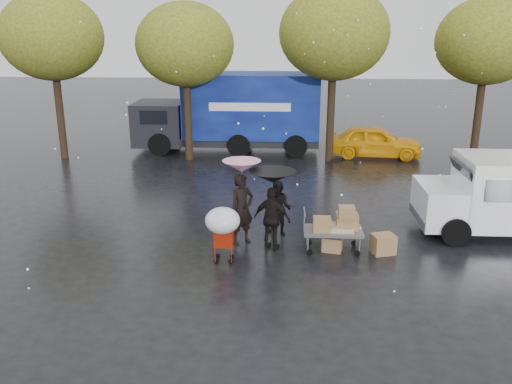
# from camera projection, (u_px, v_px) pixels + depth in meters

# --- Properties ---
(ground) EXTENTS (90.00, 90.00, 0.00)m
(ground) POSITION_uv_depth(u_px,v_px,m) (258.00, 257.00, 13.69)
(ground) COLOR black
(ground) RESTS_ON ground
(person_pink) EXTENTS (0.83, 0.79, 1.91)m
(person_pink) POSITION_uv_depth(u_px,v_px,m) (242.00, 209.00, 14.30)
(person_pink) COLOR black
(person_pink) RESTS_ON ground
(person_middle) EXTENTS (0.91, 0.81, 1.55)m
(person_middle) POSITION_uv_depth(u_px,v_px,m) (278.00, 208.00, 14.90)
(person_middle) COLOR black
(person_middle) RESTS_ON ground
(person_black) EXTENTS (1.07, 0.71, 1.68)m
(person_black) POSITION_uv_depth(u_px,v_px,m) (272.00, 219.00, 13.92)
(person_black) COLOR black
(person_black) RESTS_ON ground
(umbrella_pink) EXTENTS (1.00, 1.00, 2.28)m
(umbrella_pink) POSITION_uv_depth(u_px,v_px,m) (242.00, 166.00, 13.94)
(umbrella_pink) COLOR #4C4C4C
(umbrella_pink) RESTS_ON ground
(umbrella_black) EXTENTS (1.20, 1.20, 2.12)m
(umbrella_black) POSITION_uv_depth(u_px,v_px,m) (272.00, 177.00, 13.58)
(umbrella_black) COLOR #4C4C4C
(umbrella_black) RESTS_ON ground
(vendor_cart) EXTENTS (1.52, 0.80, 1.27)m
(vendor_cart) POSITION_uv_depth(u_px,v_px,m) (337.00, 225.00, 13.84)
(vendor_cart) COLOR slate
(vendor_cart) RESTS_ON ground
(shopping_cart) EXTENTS (0.84, 0.84, 1.46)m
(shopping_cart) POSITION_uv_depth(u_px,v_px,m) (223.00, 223.00, 12.99)
(shopping_cart) COLOR #A61E09
(shopping_cart) RESTS_ON ground
(blue_truck) EXTENTS (8.30, 2.60, 3.50)m
(blue_truck) POSITION_uv_depth(u_px,v_px,m) (233.00, 112.00, 24.45)
(blue_truck) COLOR #0B0E5B
(blue_truck) RESTS_ON ground
(box_ground_near) EXTENTS (0.66, 0.59, 0.50)m
(box_ground_near) POSITION_uv_depth(u_px,v_px,m) (383.00, 244.00, 13.85)
(box_ground_near) COLOR olive
(box_ground_near) RESTS_ON ground
(box_ground_far) EXTENTS (0.57, 0.48, 0.39)m
(box_ground_far) POSITION_uv_depth(u_px,v_px,m) (332.00, 244.00, 14.01)
(box_ground_far) COLOR olive
(box_ground_far) RESTS_ON ground
(yellow_taxi) EXTENTS (4.24, 2.06, 1.39)m
(yellow_taxi) POSITION_uv_depth(u_px,v_px,m) (374.00, 141.00, 23.61)
(yellow_taxi) COLOR #FCAE0D
(yellow_taxi) RESTS_ON ground
(tree_row) EXTENTS (21.60, 4.40, 7.12)m
(tree_row) POSITION_uv_depth(u_px,v_px,m) (260.00, 39.00, 21.72)
(tree_row) COLOR black
(tree_row) RESTS_ON ground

